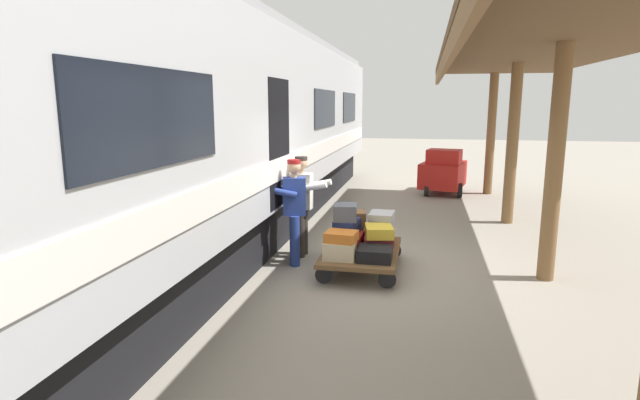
{
  "coord_description": "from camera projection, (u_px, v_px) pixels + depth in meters",
  "views": [
    {
      "loc": [
        -0.46,
        7.65,
        2.57
      ],
      "look_at": [
        1.04,
        0.44,
        1.15
      ],
      "focal_mm": 28.2,
      "sensor_mm": 36.0,
      "label": 1
    }
  ],
  "objects": [
    {
      "name": "ground_plane",
      "position": [
        390.0,
        269.0,
        7.94
      ],
      "size": [
        60.0,
        60.0,
        0.0
      ],
      "primitive_type": "plane",
      "color": "gray"
    },
    {
      "name": "platform_canopy",
      "position": [
        560.0,
        50.0,
        6.87
      ],
      "size": [
        3.2,
        15.47,
        3.56
      ],
      "color": "brown",
      "rests_on": "ground_plane"
    },
    {
      "name": "train_car",
      "position": [
        191.0,
        135.0,
        8.2
      ],
      "size": [
        3.02,
        21.23,
        4.0
      ],
      "color": "#B7BABF",
      "rests_on": "ground_plane"
    },
    {
      "name": "luggage_cart",
      "position": [
        361.0,
        253.0,
        7.84
      ],
      "size": [
        1.17,
        1.78,
        0.33
      ],
      "color": "brown",
      "rests_on": "ground_plane"
    },
    {
      "name": "suitcase_olive_duffel",
      "position": [
        350.0,
        232.0,
        8.33
      ],
      "size": [
        0.45,
        0.53,
        0.27
      ],
      "primitive_type": "cube",
      "rotation": [
        0.0,
        0.0,
        0.05
      ],
      "color": "brown",
      "rests_on": "luggage_cart"
    },
    {
      "name": "suitcase_black_hardshell",
      "position": [
        375.0,
        254.0,
        7.29
      ],
      "size": [
        0.49,
        0.48,
        0.19
      ],
      "primitive_type": "cube",
      "rotation": [
        0.0,
        0.0,
        0.01
      ],
      "color": "black",
      "rests_on": "luggage_cart"
    },
    {
      "name": "suitcase_red_plastic",
      "position": [
        345.0,
        241.0,
        7.86
      ],
      "size": [
        0.53,
        0.63,
        0.24
      ],
      "primitive_type": "cube",
      "rotation": [
        0.0,
        0.0,
        -0.02
      ],
      "color": "#AD231E",
      "rests_on": "luggage_cart"
    },
    {
      "name": "suitcase_maroon_trunk",
      "position": [
        378.0,
        243.0,
        7.76
      ],
      "size": [
        0.47,
        0.48,
        0.23
      ],
      "primitive_type": "cube",
      "rotation": [
        0.0,
        0.0,
        0.09
      ],
      "color": "maroon",
      "rests_on": "luggage_cart"
    },
    {
      "name": "suitcase_cream_canvas",
      "position": [
        340.0,
        249.0,
        7.38
      ],
      "size": [
        0.47,
        0.47,
        0.26
      ],
      "primitive_type": "cube",
      "rotation": [
        0.0,
        0.0,
        0.02
      ],
      "color": "beige",
      "rests_on": "luggage_cart"
    },
    {
      "name": "suitcase_burgundy_valise",
      "position": [
        381.0,
        235.0,
        8.22
      ],
      "size": [
        0.46,
        0.65,
        0.26
      ],
      "primitive_type": "cube",
      "rotation": [
        0.0,
        0.0,
        0.09
      ],
      "color": "maroon",
      "rests_on": "luggage_cart"
    },
    {
      "name": "suitcase_yellow_case",
      "position": [
        379.0,
        231.0,
        7.69
      ],
      "size": [
        0.49,
        0.55,
        0.16
      ],
      "primitive_type": "cube",
      "rotation": [
        0.0,
        0.0,
        0.19
      ],
      "color": "gold",
      "rests_on": "suitcase_maroon_trunk"
    },
    {
      "name": "suitcase_orange_carryall",
      "position": [
        341.0,
        237.0,
        7.32
      ],
      "size": [
        0.48,
        0.43,
        0.15
      ],
      "primitive_type": "cube",
      "rotation": [
        0.0,
        0.0,
        -0.11
      ],
      "color": "#CC6B23",
      "rests_on": "suitcase_cream_canvas"
    },
    {
      "name": "suitcase_gray_aluminum",
      "position": [
        382.0,
        220.0,
        8.16
      ],
      "size": [
        0.4,
        0.52,
        0.25
      ],
      "primitive_type": "cube",
      "rotation": [
        0.0,
        0.0,
        -0.05
      ],
      "color": "#9EA0A5",
      "rests_on": "suitcase_burgundy_valise"
    },
    {
      "name": "suitcase_brown_leather",
      "position": [
        352.0,
        218.0,
        8.24
      ],
      "size": [
        0.49,
        0.44,
        0.23
      ],
      "primitive_type": "cube",
      "rotation": [
        0.0,
        0.0,
        0.2
      ],
      "color": "brown",
      "rests_on": "suitcase_olive_duffel"
    },
    {
      "name": "suitcase_navy_fabric",
      "position": [
        347.0,
        227.0,
        7.83
      ],
      "size": [
        0.39,
        0.54,
        0.22
      ],
      "primitive_type": "cube",
      "rotation": [
        0.0,
        0.0,
        -0.15
      ],
      "color": "navy",
      "rests_on": "suitcase_red_plastic"
    },
    {
      "name": "suitcase_slate_roller",
      "position": [
        345.0,
        212.0,
        7.76
      ],
      "size": [
        0.4,
        0.45,
        0.25
      ],
      "primitive_type": "cube",
      "rotation": [
        0.0,
        0.0,
        0.13
      ],
      "color": "#4C515B",
      "rests_on": "suitcase_navy_fabric"
    },
    {
      "name": "porter_in_overalls",
      "position": [
        293.0,
        208.0,
        8.01
      ],
      "size": [
        0.73,
        0.55,
        1.7
      ],
      "color": "navy",
      "rests_on": "ground_plane"
    },
    {
      "name": "porter_by_door",
      "position": [
        303.0,
        203.0,
        8.46
      ],
      "size": [
        0.68,
        0.45,
        1.7
      ],
      "color": "#332D28",
      "rests_on": "ground_plane"
    },
    {
      "name": "baggage_tug",
      "position": [
        443.0,
        172.0,
        14.41
      ],
      "size": [
        1.44,
        1.9,
        1.3
      ],
      "color": "#B21E19",
      "rests_on": "ground_plane"
    }
  ]
}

